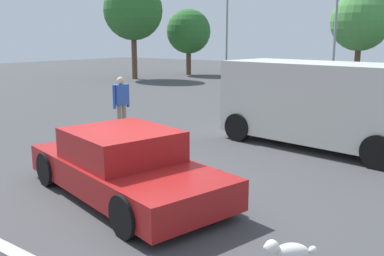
# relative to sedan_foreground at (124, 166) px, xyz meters

# --- Properties ---
(ground_plane) EXTENTS (80.00, 80.00, 0.00)m
(ground_plane) POSITION_rel_sedan_foreground_xyz_m (-0.04, 0.26, -0.55)
(ground_plane) COLOR #424244
(sedan_foreground) EXTENTS (4.58, 2.78, 1.19)m
(sedan_foreground) POSITION_rel_sedan_foreground_xyz_m (0.00, 0.00, 0.00)
(sedan_foreground) COLOR maroon
(sedan_foreground) RESTS_ON ground_plane
(dog) EXTENTS (0.55, 0.43, 0.40)m
(dog) POSITION_rel_sedan_foreground_xyz_m (3.43, -0.68, -0.30)
(dog) COLOR white
(dog) RESTS_ON ground_plane
(van_white) EXTENTS (5.21, 2.75, 2.16)m
(van_white) POSITION_rel_sedan_foreground_xyz_m (1.52, 5.54, 0.62)
(van_white) COLOR silver
(van_white) RESTS_ON ground_plane
(pedestrian) EXTENTS (0.31, 0.56, 1.65)m
(pedestrian) POSITION_rel_sedan_foreground_xyz_m (-3.88, 3.76, 0.43)
(pedestrian) COLOR gray
(pedestrian) RESTS_ON ground_plane
(light_post_near) EXTENTS (0.44, 0.44, 6.99)m
(light_post_near) POSITION_rel_sedan_foreground_xyz_m (-2.92, 19.72, 4.13)
(light_post_near) COLOR gray
(light_post_near) RESTS_ON ground_plane
(light_post_mid) EXTENTS (0.44, 0.44, 7.78)m
(light_post_mid) POSITION_rel_sedan_foreground_xyz_m (-11.50, 21.95, 4.58)
(light_post_mid) COLOR gray
(light_post_mid) RESTS_ON ground_plane
(tree_back_left) EXTENTS (3.96, 3.96, 6.56)m
(tree_back_left) POSITION_rel_sedan_foreground_xyz_m (-15.50, 16.47, 4.01)
(tree_back_left) COLOR brown
(tree_back_left) RESTS_ON ground_plane
(tree_back_center) EXTENTS (3.31, 3.31, 4.91)m
(tree_back_center) POSITION_rel_sedan_foreground_xyz_m (-14.53, 21.38, 2.68)
(tree_back_center) COLOR brown
(tree_back_center) RESTS_ON ground_plane
(tree_far_right) EXTENTS (3.59, 3.59, 5.55)m
(tree_far_right) POSITION_rel_sedan_foreground_xyz_m (-2.46, 22.89, 3.19)
(tree_far_right) COLOR brown
(tree_far_right) RESTS_ON ground_plane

